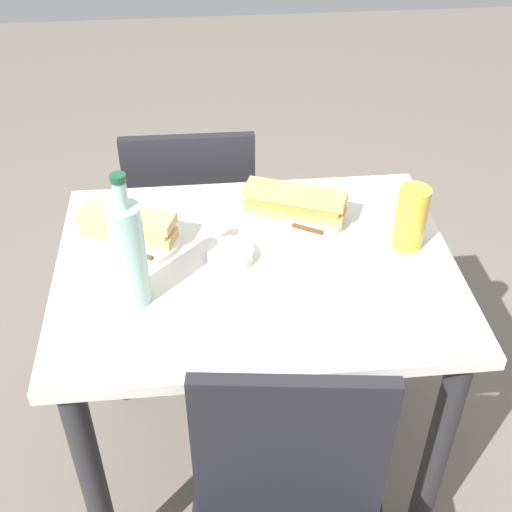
{
  "coord_description": "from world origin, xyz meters",
  "views": [
    {
      "loc": [
        0.12,
        1.22,
        1.76
      ],
      "look_at": [
        0.0,
        0.0,
        0.79
      ],
      "focal_mm": 46.97,
      "sensor_mm": 36.0,
      "label": 1
    }
  ],
  "objects": [
    {
      "name": "baguette_sandwich_far",
      "position": [
        0.3,
        -0.11,
        0.82
      ],
      "size": [
        0.24,
        0.15,
        0.07
      ],
      "color": "tan",
      "rests_on": "plate_far"
    },
    {
      "name": "water_bottle",
      "position": [
        0.28,
        0.1,
        0.9
      ],
      "size": [
        0.07,
        0.07,
        0.32
      ],
      "color": "#99C6B7",
      "rests_on": "dining_table"
    },
    {
      "name": "dining_table",
      "position": [
        0.0,
        0.0,
        0.62
      ],
      "size": [
        0.94,
        0.71,
        0.77
      ],
      "color": "beige",
      "rests_on": "ground"
    },
    {
      "name": "knife_near",
      "position": [
        -0.1,
        -0.12,
        0.79
      ],
      "size": [
        0.16,
        0.1,
        0.01
      ],
      "color": "silver",
      "rests_on": "plate_near"
    },
    {
      "name": "beer_glass",
      "position": [
        -0.37,
        -0.03,
        0.85
      ],
      "size": [
        0.07,
        0.07,
        0.16
      ],
      "primitive_type": "cylinder",
      "color": "gold",
      "rests_on": "dining_table"
    },
    {
      "name": "baguette_sandwich_near",
      "position": [
        -0.12,
        -0.17,
        0.82
      ],
      "size": [
        0.26,
        0.16,
        0.07
      ],
      "color": "tan",
      "rests_on": "plate_near"
    },
    {
      "name": "plate_near",
      "position": [
        -0.12,
        -0.17,
        0.78
      ],
      "size": [
        0.25,
        0.25,
        0.01
      ],
      "primitive_type": "cylinder",
      "color": "silver",
      "rests_on": "dining_table"
    },
    {
      "name": "knife_far",
      "position": [
        0.31,
        -0.06,
        0.79
      ],
      "size": [
        0.16,
        0.1,
        0.01
      ],
      "color": "silver",
      "rests_on": "plate_far"
    },
    {
      "name": "ground_plane",
      "position": [
        0.0,
        0.0,
        0.0
      ],
      "size": [
        8.0,
        8.0,
        0.0
      ],
      "primitive_type": "plane",
      "color": "#6B6056"
    },
    {
      "name": "olive_bowl",
      "position": [
        0.06,
        -0.02,
        0.79
      ],
      "size": [
        0.11,
        0.11,
        0.03
      ],
      "primitive_type": "cylinder",
      "color": "silver",
      "rests_on": "dining_table"
    },
    {
      "name": "chair_near",
      "position": [
        0.15,
        -0.55,
        0.5
      ],
      "size": [
        0.41,
        0.41,
        0.87
      ],
      "color": "black",
      "rests_on": "ground"
    },
    {
      "name": "plate_far",
      "position": [
        0.3,
        -0.11,
        0.78
      ],
      "size": [
        0.25,
        0.25,
        0.01
      ],
      "primitive_type": "cylinder",
      "color": "silver",
      "rests_on": "dining_table"
    }
  ]
}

